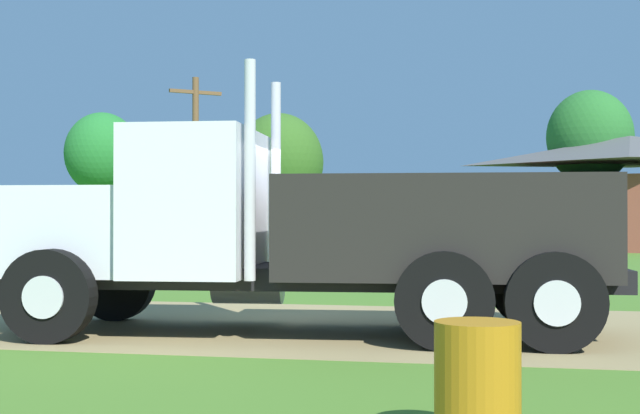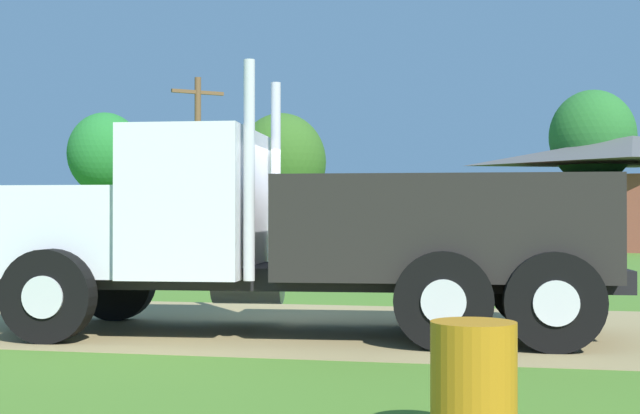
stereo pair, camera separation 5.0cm
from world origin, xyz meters
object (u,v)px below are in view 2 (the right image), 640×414
at_px(steel_barrel, 474,383).
at_px(utility_pole_near, 198,160).
at_px(truck_foreground_white, 304,233).
at_px(shed_building, 633,195).

xyz_separation_m(steel_barrel, utility_pole_near, (-11.84, 27.72, 3.39)).
bearing_deg(truck_foreground_white, steel_barrel, -65.53).
relative_size(steel_barrel, shed_building, 0.07).
bearing_deg(shed_building, steel_barrel, -99.56).
distance_m(truck_foreground_white, shed_building, 30.76).
distance_m(truck_foreground_white, utility_pole_near, 24.56).
bearing_deg(shed_building, utility_pole_near, -158.15).
xyz_separation_m(truck_foreground_white, shed_building, (8.22, 29.62, 1.13)).
height_order(steel_barrel, shed_building, shed_building).
bearing_deg(steel_barrel, truck_foreground_white, 114.47).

